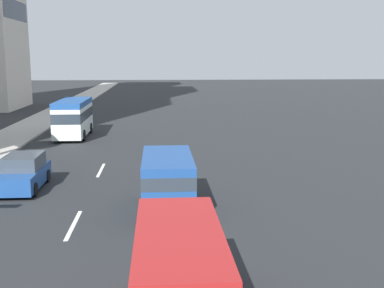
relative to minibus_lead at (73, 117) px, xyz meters
The scene contains 8 objects.
ground_plane 3.84m from the minibus_lead, 100.15° to the right, with size 198.00×198.00×0.00m, color #26282B.
sidewalk_right 5.06m from the minibus_lead, 97.33° to the left, with size 162.00×3.81×0.15m, color #B2ADA3.
lane_stripe_mid 20.77m from the minibus_lead, behind, with size 3.20×0.16×0.01m, color silver.
lane_stripe_far 12.22m from the minibus_lead, 163.51° to the right, with size 3.20×0.16×0.01m, color silver.
minibus_lead is the anchor object (origin of this frame).
car_second 15.23m from the minibus_lead, behind, with size 4.07×1.82×1.63m.
van_third 20.19m from the minibus_lead, 159.72° to the right, with size 4.63×2.14×2.28m.
van_fourth 28.53m from the minibus_lead, 165.65° to the right, with size 5.03×2.08×2.40m.
Camera 1 is at (-5.43, -3.20, 6.16)m, focal length 44.26 mm.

